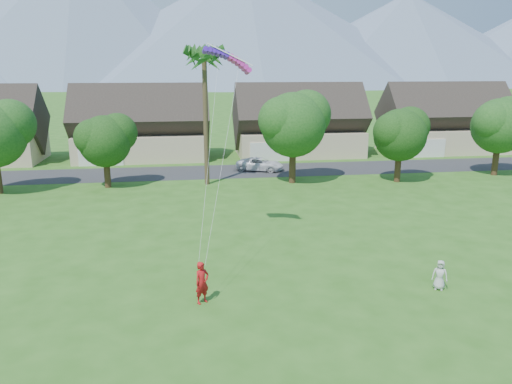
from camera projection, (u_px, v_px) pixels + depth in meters
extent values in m
plane|color=#2D6019|center=(292.00, 348.00, 19.54)|extent=(500.00, 500.00, 0.00)
cube|color=#2D2D30|center=(224.00, 171.00, 52.18)|extent=(90.00, 7.00, 0.01)
imported|color=#B51416|center=(202.00, 283.00, 23.03)|extent=(0.88, 0.81, 2.02)
imported|color=silver|center=(440.00, 275.00, 24.50)|extent=(0.88, 0.77, 1.51)
imported|color=white|center=(260.00, 164.00, 52.53)|extent=(5.42, 3.96, 1.37)
cone|color=slate|center=(80.00, 17.00, 253.08)|extent=(190.00, 190.00, 70.00)
cone|color=slate|center=(246.00, 27.00, 265.58)|extent=(240.00, 240.00, 62.00)
cone|color=slate|center=(406.00, 40.00, 279.24)|extent=(200.00, 200.00, 50.00)
cube|color=beige|center=(142.00, 146.00, 59.23)|extent=(15.00, 8.00, 3.00)
cube|color=#382D28|center=(141.00, 118.00, 58.43)|extent=(15.75, 8.15, 8.15)
cube|color=silver|center=(101.00, 156.00, 54.87)|extent=(4.80, 0.12, 2.20)
cube|color=beige|center=(299.00, 143.00, 61.81)|extent=(15.00, 8.00, 3.00)
cube|color=#382D28|center=(299.00, 116.00, 61.00)|extent=(15.75, 8.15, 8.15)
cube|color=silver|center=(271.00, 152.00, 57.44)|extent=(4.80, 0.12, 2.20)
cube|color=beige|center=(442.00, 140.00, 64.38)|extent=(15.00, 8.00, 3.00)
cube|color=#382D28|center=(445.00, 114.00, 63.57)|extent=(15.75, 8.15, 8.15)
cube|color=silver|center=(426.00, 148.00, 60.01)|extent=(4.80, 0.12, 2.20)
cylinder|color=#47301C|center=(107.00, 176.00, 45.15)|extent=(0.56, 0.56, 2.18)
sphere|color=#214916|center=(105.00, 141.00, 44.38)|extent=(4.62, 4.62, 4.62)
cylinder|color=#47301C|center=(292.00, 168.00, 46.89)|extent=(0.62, 0.62, 2.82)
sphere|color=#214916|center=(293.00, 125.00, 45.90)|extent=(5.98, 5.98, 5.98)
cylinder|color=#47301C|center=(398.00, 170.00, 47.35)|extent=(0.58, 0.58, 2.30)
sphere|color=#214916|center=(400.00, 135.00, 46.53)|extent=(4.90, 4.90, 4.90)
cylinder|color=#47301C|center=(495.00, 162.00, 50.24)|extent=(0.60, 0.60, 2.56)
sphere|color=#214916|center=(500.00, 126.00, 49.34)|extent=(5.44, 5.44, 5.44)
cylinder|color=#4C3D26|center=(206.00, 120.00, 45.16)|extent=(0.44, 0.44, 12.00)
sphere|color=#286021|center=(204.00, 47.00, 43.61)|extent=(3.00, 3.00, 3.00)
cube|color=#4D1BCB|center=(216.00, 57.00, 27.92)|extent=(1.48, 1.05, 0.50)
cube|color=#D728A7|center=(241.00, 57.00, 28.11)|extent=(1.48, 1.05, 0.50)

